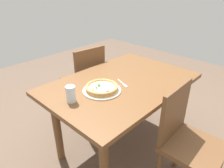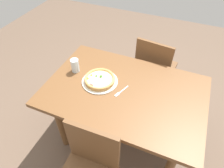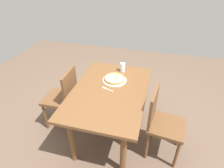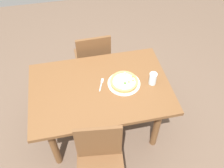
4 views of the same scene
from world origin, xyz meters
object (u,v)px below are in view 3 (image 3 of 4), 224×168
(chair_near, at_px, (162,122))
(plate, at_px, (115,80))
(fork, at_px, (107,89))
(chair_far, at_px, (63,96))
(pizza, at_px, (115,79))
(dining_table, at_px, (109,97))
(drinking_glass, at_px, (123,67))

(chair_near, bearing_deg, plate, -111.59)
(plate, bearing_deg, fork, 168.45)
(chair_far, relative_size, pizza, 3.35)
(pizza, bearing_deg, chair_far, 107.44)
(chair_far, bearing_deg, dining_table, -93.68)
(chair_near, bearing_deg, chair_far, -89.45)
(dining_table, xyz_separation_m, pizza, (0.23, -0.01, 0.14))
(dining_table, distance_m, pizza, 0.27)
(chair_near, bearing_deg, fork, -94.77)
(pizza, height_order, drinking_glass, drinking_glass)
(chair_far, bearing_deg, plate, -74.22)
(dining_table, height_order, fork, fork)
(dining_table, bearing_deg, plate, -1.59)
(chair_far, xyz_separation_m, pizza, (0.21, -0.67, 0.27))
(drinking_glass, bearing_deg, pizza, 169.89)
(pizza, relative_size, fork, 1.67)
(chair_far, relative_size, plate, 2.86)
(dining_table, relative_size, chair_far, 1.49)
(chair_near, distance_m, fork, 0.75)
(chair_near, distance_m, pizza, 0.79)
(chair_near, height_order, plate, chair_near)
(chair_near, distance_m, chair_far, 1.33)
(fork, distance_m, drinking_glass, 0.49)
(chair_far, distance_m, drinking_glass, 0.91)
(chair_far, height_order, pizza, chair_far)
(chair_near, relative_size, fork, 5.58)
(plate, relative_size, fork, 1.95)
(dining_table, relative_size, pizza, 4.98)
(plate, bearing_deg, pizza, 45.76)
(chair_near, relative_size, plate, 2.86)
(plate, height_order, fork, plate)
(pizza, distance_m, fork, 0.22)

